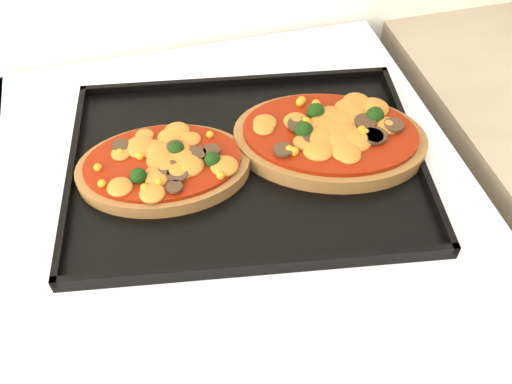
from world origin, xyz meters
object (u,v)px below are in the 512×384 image
object	(u,v)px
baking_tray	(246,162)
pizza_right	(330,137)
pizza_left	(163,165)
stove	(242,342)

from	to	relation	value
baking_tray	pizza_right	bearing A→B (deg)	9.81
pizza_left	stove	bearing A→B (deg)	-12.23
stove	pizza_right	world-z (taller)	pizza_right
stove	pizza_right	xyz separation A→B (m)	(0.13, 0.01, 0.48)
pizza_right	baking_tray	bearing A→B (deg)	-178.84
pizza_left	pizza_right	distance (m)	0.21
pizza_left	pizza_right	world-z (taller)	pizza_right
pizza_left	pizza_right	xyz separation A→B (m)	(0.21, -0.00, 0.00)
baking_tray	pizza_left	xyz separation A→B (m)	(-0.10, 0.01, 0.01)
baking_tray	pizza_left	distance (m)	0.10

